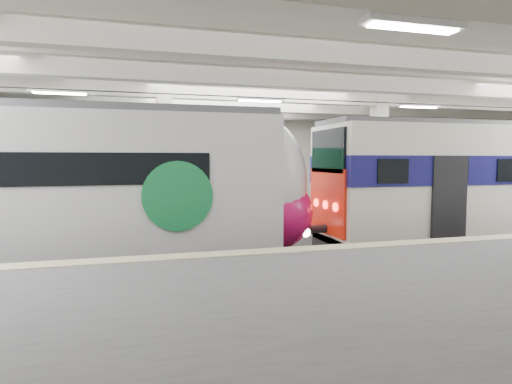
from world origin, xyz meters
name	(u,v)px	position (x,y,z in m)	size (l,w,h in m)	color
station_hall	(303,149)	(0.00, -1.74, 3.24)	(36.00, 24.00, 5.75)	black
modern_emu	(85,194)	(-5.19, 0.00, 2.12)	(13.28, 2.74, 4.31)	silver
older_rer	(497,184)	(7.66, 0.00, 2.19)	(12.50, 2.76, 4.17)	silver
far_train	(62,175)	(-6.57, 5.50, 2.42)	(14.82, 3.21, 4.69)	silver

